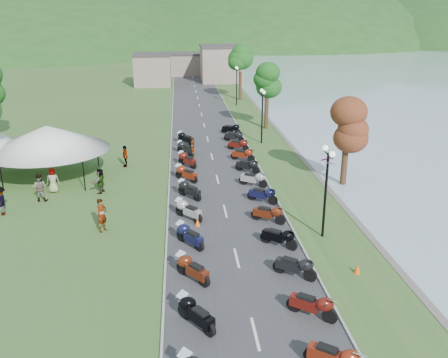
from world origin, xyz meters
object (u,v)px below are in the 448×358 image
object	(u,v)px
pedestrian_a	(103,231)
pedestrian_c	(3,215)
vendor_tent_main	(49,152)
pedestrian_b	(41,201)

from	to	relation	value
pedestrian_a	pedestrian_c	size ratio (longest dim) A/B	1.08
pedestrian_a	pedestrian_c	bearing A→B (deg)	97.75
vendor_tent_main	pedestrian_c	size ratio (longest dim) A/B	3.24
vendor_tent_main	pedestrian_a	xyz separation A→B (m)	(5.11, -9.62, -2.00)
vendor_tent_main	pedestrian_b	world-z (taller)	vendor_tent_main
vendor_tent_main	pedestrian_c	world-z (taller)	vendor_tent_main
vendor_tent_main	pedestrian_a	world-z (taller)	vendor_tent_main
pedestrian_c	vendor_tent_main	bearing A→B (deg)	153.15
vendor_tent_main	pedestrian_b	distance (m)	5.01
pedestrian_a	pedestrian_c	world-z (taller)	pedestrian_a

